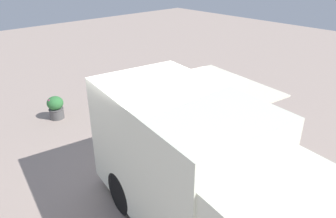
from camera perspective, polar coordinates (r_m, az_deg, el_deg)
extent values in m
plane|color=#A69185|center=(7.30, -2.08, -12.96)|extent=(40.00, 40.00, 0.00)
cube|color=white|center=(5.79, 1.83, -7.78)|extent=(2.48, 3.66, 2.26)
cube|color=black|center=(6.28, 9.37, -3.81)|extent=(0.30, 1.85, 0.79)
cube|color=#F0EACD|center=(6.07, 12.03, 4.86)|extent=(0.89, 2.11, 0.03)
cylinder|color=black|center=(6.42, -8.29, -14.70)|extent=(0.34, 0.87, 0.85)
cylinder|color=black|center=(7.16, 4.72, -9.63)|extent=(0.34, 0.87, 0.85)
ellipsoid|color=navy|center=(10.77, 6.92, 0.72)|extent=(0.62, 0.57, 0.11)
cube|color=navy|center=(10.63, 5.98, 0.48)|extent=(0.38, 0.21, 0.11)
cube|color=navy|center=(10.56, 6.95, 0.24)|extent=(0.38, 0.21, 0.11)
cube|color=#2F3936|center=(10.63, 7.02, 2.33)|extent=(0.37, 0.30, 0.55)
sphere|color=#AA7F59|center=(10.49, 7.12, 4.18)|extent=(0.19, 0.19, 0.19)
sphere|color=#4F271F|center=(10.48, 7.13, 4.30)|extent=(0.20, 0.20, 0.20)
cube|color=#2F3936|center=(10.52, 6.24, 2.56)|extent=(0.35, 0.18, 0.28)
cube|color=#2F3936|center=(10.45, 7.19, 2.34)|extent=(0.35, 0.18, 0.28)
cylinder|color=#E4A34B|center=(10.38, 6.29, 1.72)|extent=(0.33, 0.15, 0.10)
cube|color=#5BA151|center=(10.37, 6.29, 1.82)|extent=(0.27, 0.10, 0.02)
cylinder|color=#454156|center=(9.46, -9.24, -2.53)|extent=(0.39, 0.39, 0.28)
torus|color=#4A4451|center=(9.41, -9.29, -1.86)|extent=(0.42, 0.42, 0.04)
ellipsoid|color=#477A49|center=(9.32, -9.38, -0.81)|extent=(0.47, 0.47, 0.40)
sphere|color=#EF2D3D|center=(9.16, -8.94, -0.41)|extent=(0.07, 0.07, 0.07)
sphere|color=red|center=(9.30, -10.34, -0.14)|extent=(0.08, 0.08, 0.08)
sphere|color=#DA3647|center=(9.26, -10.47, -0.46)|extent=(0.07, 0.07, 0.07)
sphere|color=red|center=(9.48, -9.87, -0.25)|extent=(0.07, 0.07, 0.07)
sphere|color=#E8353E|center=(9.16, -10.05, -1.08)|extent=(0.06, 0.06, 0.06)
cylinder|color=#535352|center=(10.47, -19.58, -0.73)|extent=(0.43, 0.43, 0.34)
torus|color=#514C4E|center=(10.40, -19.71, 0.02)|extent=(0.46, 0.46, 0.04)
ellipsoid|color=#327639|center=(10.32, -19.87, 1.03)|extent=(0.50, 0.50, 0.42)
sphere|color=#F93390|center=(10.13, -19.48, 0.77)|extent=(0.07, 0.07, 0.07)
sphere|color=#E1258A|center=(10.22, -20.75, 1.40)|extent=(0.08, 0.08, 0.08)
sphere|color=#E53277|center=(10.43, -20.10, 1.94)|extent=(0.07, 0.07, 0.07)
sphere|color=#E73A77|center=(10.44, -20.15, 1.93)|extent=(0.05, 0.05, 0.05)
sphere|color=#F4328D|center=(10.27, -18.76, 1.29)|extent=(0.07, 0.07, 0.07)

